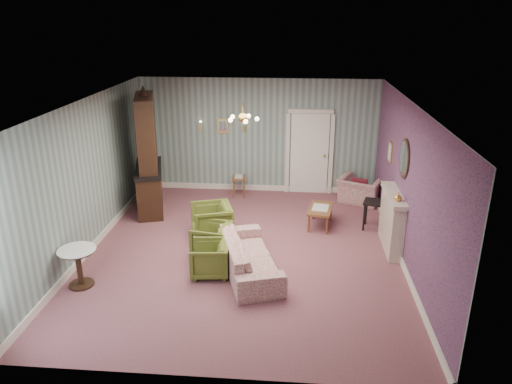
# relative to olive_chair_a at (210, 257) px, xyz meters

# --- Properties ---
(floor) EXTENTS (7.00, 7.00, 0.00)m
(floor) POSITION_rel_olive_chair_a_xyz_m (0.51, 0.92, -0.34)
(floor) COLOR #824B55
(floor) RESTS_ON ground
(ceiling) EXTENTS (7.00, 7.00, 0.00)m
(ceiling) POSITION_rel_olive_chair_a_xyz_m (0.51, 0.92, 2.56)
(ceiling) COLOR white
(ceiling) RESTS_ON ground
(wall_back) EXTENTS (6.00, 0.00, 6.00)m
(wall_back) POSITION_rel_olive_chair_a_xyz_m (0.51, 4.42, 1.11)
(wall_back) COLOR slate
(wall_back) RESTS_ON ground
(wall_front) EXTENTS (6.00, 0.00, 6.00)m
(wall_front) POSITION_rel_olive_chair_a_xyz_m (0.51, -2.58, 1.11)
(wall_front) COLOR slate
(wall_front) RESTS_ON ground
(wall_left) EXTENTS (0.00, 7.00, 7.00)m
(wall_left) POSITION_rel_olive_chair_a_xyz_m (-2.49, 0.92, 1.11)
(wall_left) COLOR slate
(wall_left) RESTS_ON ground
(wall_right) EXTENTS (0.00, 7.00, 7.00)m
(wall_right) POSITION_rel_olive_chair_a_xyz_m (3.51, 0.92, 1.11)
(wall_right) COLOR slate
(wall_right) RESTS_ON ground
(wall_right_floral) EXTENTS (0.00, 7.00, 7.00)m
(wall_right_floral) POSITION_rel_olive_chair_a_xyz_m (3.50, 0.92, 1.11)
(wall_right_floral) COLOR #A55278
(wall_right_floral) RESTS_ON ground
(door) EXTENTS (1.12, 0.12, 2.16)m
(door) POSITION_rel_olive_chair_a_xyz_m (1.81, 4.38, 0.74)
(door) COLOR white
(door) RESTS_ON floor
(olive_chair_a) EXTENTS (0.67, 0.70, 0.67)m
(olive_chair_a) POSITION_rel_olive_chair_a_xyz_m (0.00, 0.00, 0.00)
(olive_chair_a) COLOR #555E21
(olive_chair_a) RESTS_ON floor
(olive_chair_b) EXTENTS (0.74, 0.77, 0.69)m
(olive_chair_b) POSITION_rel_olive_chair_a_xyz_m (-0.10, 0.77, 0.01)
(olive_chair_b) COLOR #555E21
(olive_chair_b) RESTS_ON floor
(olive_chair_c) EXTENTS (0.93, 0.97, 0.80)m
(olive_chair_c) POSITION_rel_olive_chair_a_xyz_m (-0.21, 1.46, 0.07)
(olive_chair_c) COLOR #555E21
(olive_chair_c) RESTS_ON floor
(sofa_chintz) EXTENTS (1.22, 2.21, 0.83)m
(sofa_chintz) POSITION_rel_olive_chair_a_xyz_m (0.69, 0.17, 0.08)
(sofa_chintz) COLOR #923B4E
(sofa_chintz) RESTS_ON floor
(wingback_chair) EXTENTS (1.15, 0.99, 0.85)m
(wingback_chair) POSITION_rel_olive_chair_a_xyz_m (3.06, 3.74, 0.09)
(wingback_chair) COLOR #923B4E
(wingback_chair) RESTS_ON floor
(dresser) EXTENTS (1.03, 1.80, 2.84)m
(dresser) POSITION_rel_olive_chair_a_xyz_m (-1.93, 2.93, 1.09)
(dresser) COLOR black
(dresser) RESTS_ON floor
(fireplace) EXTENTS (0.30, 1.40, 1.16)m
(fireplace) POSITION_rel_olive_chair_a_xyz_m (3.37, 1.32, 0.24)
(fireplace) COLOR beige
(fireplace) RESTS_ON floor
(mantel_vase) EXTENTS (0.15, 0.15, 0.15)m
(mantel_vase) POSITION_rel_olive_chair_a_xyz_m (3.35, 0.92, 0.90)
(mantel_vase) COLOR gold
(mantel_vase) RESTS_ON fireplace
(oval_mirror) EXTENTS (0.04, 0.76, 0.84)m
(oval_mirror) POSITION_rel_olive_chair_a_xyz_m (3.47, 1.32, 1.51)
(oval_mirror) COLOR white
(oval_mirror) RESTS_ON wall_right
(framed_print) EXTENTS (0.04, 0.34, 0.42)m
(framed_print) POSITION_rel_olive_chair_a_xyz_m (3.48, 2.67, 1.26)
(framed_print) COLOR gold
(framed_print) RESTS_ON wall_right
(coffee_table) EXTENTS (0.62, 0.93, 0.44)m
(coffee_table) POSITION_rel_olive_chair_a_xyz_m (2.03, 2.24, -0.11)
(coffee_table) COLOR brown
(coffee_table) RESTS_ON floor
(side_table_black) EXTENTS (0.52, 0.52, 0.64)m
(side_table_black) POSITION_rel_olive_chair_a_xyz_m (3.16, 2.21, -0.02)
(side_table_black) COLOR black
(side_table_black) RESTS_ON floor
(pedestal_table) EXTENTS (0.65, 0.65, 0.69)m
(pedestal_table) POSITION_rel_olive_chair_a_xyz_m (-2.14, -0.56, 0.01)
(pedestal_table) COLOR black
(pedestal_table) RESTS_ON floor
(nesting_table) EXTENTS (0.37, 0.45, 0.55)m
(nesting_table) POSITION_rel_olive_chair_a_xyz_m (0.06, 3.94, -0.06)
(nesting_table) COLOR brown
(nesting_table) RESTS_ON floor
(gilt_mirror_back) EXTENTS (0.28, 0.06, 0.36)m
(gilt_mirror_back) POSITION_rel_olive_chair_a_xyz_m (-0.39, 4.38, 1.36)
(gilt_mirror_back) COLOR gold
(gilt_mirror_back) RESTS_ON wall_back
(sconce_left) EXTENTS (0.16, 0.12, 0.30)m
(sconce_left) POSITION_rel_olive_chair_a_xyz_m (-0.94, 4.36, 1.36)
(sconce_left) COLOR gold
(sconce_left) RESTS_ON wall_back
(sconce_right) EXTENTS (0.16, 0.12, 0.30)m
(sconce_right) POSITION_rel_olive_chair_a_xyz_m (0.16, 4.36, 1.36)
(sconce_right) COLOR gold
(sconce_right) RESTS_ON wall_back
(chandelier) EXTENTS (0.56, 0.56, 0.36)m
(chandelier) POSITION_rel_olive_chair_a_xyz_m (0.51, 0.92, 2.29)
(chandelier) COLOR gold
(chandelier) RESTS_ON ceiling
(burgundy_cushion) EXTENTS (0.41, 0.28, 0.39)m
(burgundy_cushion) POSITION_rel_olive_chair_a_xyz_m (3.01, 3.59, 0.14)
(burgundy_cushion) COLOR maroon
(burgundy_cushion) RESTS_ON wingback_chair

